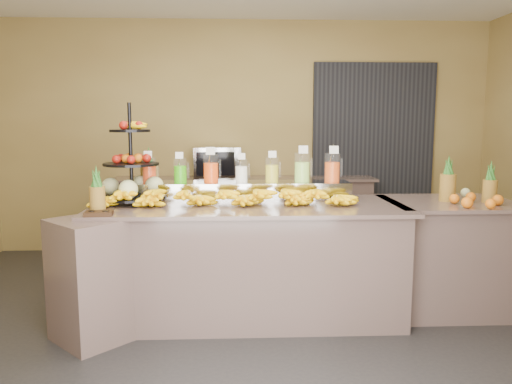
{
  "coord_description": "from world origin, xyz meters",
  "views": [
    {
      "loc": [
        -0.11,
        -3.66,
        1.59
      ],
      "look_at": [
        0.06,
        0.3,
        1.03
      ],
      "focal_mm": 35.0,
      "sensor_mm": 36.0,
      "label": 1
    }
  ],
  "objects": [
    {
      "name": "right_counter",
      "position": [
        1.7,
        0.4,
        0.47
      ],
      "size": [
        1.08,
        0.88,
        0.93
      ],
      "color": "gray",
      "rests_on": "ground"
    },
    {
      "name": "buffet_counter",
      "position": [
        -0.12,
        0.26,
        0.47
      ],
      "size": [
        2.75,
        1.25,
        0.93
      ],
      "color": "gray",
      "rests_on": "ground"
    },
    {
      "name": "oven_warmer",
      "position": [
        -0.33,
        2.25,
        1.11
      ],
      "size": [
        0.59,
        0.45,
        0.36
      ],
      "primitive_type": "cube",
      "rotation": [
        0.0,
        0.0,
        0.12
      ],
      "color": "gray",
      "rests_on": "back_ledge"
    },
    {
      "name": "condiment_caddy",
      "position": [
        -1.08,
        -0.12,
        0.94
      ],
      "size": [
        0.21,
        0.17,
        0.03
      ],
      "primitive_type": "cube",
      "rotation": [
        0.0,
        0.0,
        0.12
      ],
      "color": "black",
      "rests_on": "buffet_counter"
    },
    {
      "name": "banana_heap",
      "position": [
        -0.22,
        0.29,
        1.02
      ],
      "size": [
        2.14,
        0.19,
        0.18
      ],
      "color": "yellow",
      "rests_on": "buffet_counter"
    },
    {
      "name": "juice_pitcher_green",
      "position": [
        -0.57,
        0.58,
        1.17
      ],
      "size": [
        0.11,
        0.12,
        0.27
      ],
      "color": "silver",
      "rests_on": "pitcher_tray"
    },
    {
      "name": "juice_pitcher_orange_a",
      "position": [
        -0.83,
        0.58,
        1.17
      ],
      "size": [
        0.12,
        0.12,
        0.28
      ],
      "color": "silver",
      "rests_on": "pitcher_tray"
    },
    {
      "name": "room_envelope",
      "position": [
        0.19,
        0.79,
        1.88
      ],
      "size": [
        6.04,
        5.02,
        2.82
      ],
      "color": "olive",
      "rests_on": "ground"
    },
    {
      "name": "back_ledge",
      "position": [
        0.0,
        2.25,
        0.47
      ],
      "size": [
        3.1,
        0.55,
        0.93
      ],
      "color": "gray",
      "rests_on": "ground"
    },
    {
      "name": "juice_pitcher_orange_c",
      "position": [
        0.73,
        0.58,
        1.19
      ],
      "size": [
        0.13,
        0.14,
        0.32
      ],
      "color": "silver",
      "rests_on": "pitcher_tray"
    },
    {
      "name": "ground",
      "position": [
        0.0,
        0.0,
        0.0
      ],
      "size": [
        6.0,
        6.0,
        0.0
      ],
      "primitive_type": "plane",
      "color": "black",
      "rests_on": "ground"
    },
    {
      "name": "right_fruit_pile",
      "position": [
        1.81,
        0.27,
        1.0
      ],
      "size": [
        0.43,
        0.41,
        0.23
      ],
      "color": "brown",
      "rests_on": "right_counter"
    },
    {
      "name": "juice_pitcher_orange_b",
      "position": [
        -0.31,
        0.58,
        1.19
      ],
      "size": [
        0.13,
        0.13,
        0.31
      ],
      "color": "silver",
      "rests_on": "pitcher_tray"
    },
    {
      "name": "pineapple_left_a",
      "position": [
        -1.12,
        -0.01,
        1.06
      ],
      "size": [
        0.11,
        0.11,
        0.35
      ],
      "rotation": [
        0.0,
        0.0,
        0.28
      ],
      "color": "brown",
      "rests_on": "buffet_counter"
    },
    {
      "name": "fruit_stand",
      "position": [
        -0.92,
        0.46,
        1.14
      ],
      "size": [
        0.59,
        0.59,
        0.81
      ],
      "rotation": [
        0.0,
        0.0,
        -0.02
      ],
      "color": "black",
      "rests_on": "buffet_counter"
    },
    {
      "name": "juice_pitcher_lime",
      "position": [
        0.47,
        0.58,
        1.19
      ],
      "size": [
        0.13,
        0.14,
        0.32
      ],
      "color": "silver",
      "rests_on": "pitcher_tray"
    },
    {
      "name": "juice_pitcher_milk",
      "position": [
        -0.05,
        0.58,
        1.17
      ],
      "size": [
        0.11,
        0.11,
        0.26
      ],
      "color": "silver",
      "rests_on": "pitcher_tray"
    },
    {
      "name": "pitcher_tray",
      "position": [
        -0.05,
        0.58,
        1.01
      ],
      "size": [
        1.85,
        0.3,
        0.15
      ],
      "primitive_type": "cube",
      "color": "gray",
      "rests_on": "buffet_counter"
    },
    {
      "name": "pineapple_left_b",
      "position": [
        -0.87,
        0.75,
        1.1
      ],
      "size": [
        0.15,
        0.15,
        0.44
      ],
      "rotation": [
        0.0,
        0.0,
        -0.41
      ],
      "color": "brown",
      "rests_on": "buffet_counter"
    },
    {
      "name": "juice_pitcher_lemon",
      "position": [
        0.21,
        0.58,
        1.17
      ],
      "size": [
        0.11,
        0.12,
        0.28
      ],
      "color": "silver",
      "rests_on": "pitcher_tray"
    }
  ]
}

